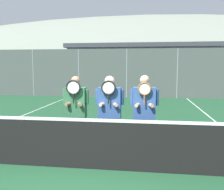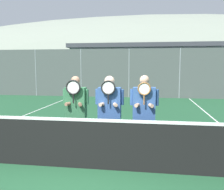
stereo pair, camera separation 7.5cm
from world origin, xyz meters
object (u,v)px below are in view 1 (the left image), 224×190
Objects in this scene: car_center at (190,80)px; car_left_of_center at (122,80)px; player_center_right at (144,111)px; player_leftmost at (76,109)px; car_far_left at (58,79)px; player_center_left at (110,109)px.

car_left_of_center is at bearing 176.89° from car_center.
car_center is (4.88, -0.27, 0.03)m from car_left_of_center.
car_center reaches higher than car_left_of_center.
player_leftmost is at bearing 177.64° from player_center_right.
car_far_left is (-5.23, 13.30, -0.10)m from player_leftmost.
car_far_left is (-6.72, 13.36, -0.12)m from player_center_right.
player_leftmost is at bearing -68.53° from car_far_left.
player_center_right is at bearing -2.36° from player_leftmost.
player_center_right is 14.96m from car_far_left.
player_leftmost is 1.49m from player_center_right.
car_left_of_center reaches higher than player_center_left.
car_far_left is at bearing 178.93° from car_center.
player_center_left is at bearing -106.54° from car_center.
car_far_left reaches higher than car_left_of_center.
car_left_of_center reaches higher than player_center_right.
car_far_left is at bearing 114.23° from player_center_left.
car_left_of_center is 0.99× the size of car_center.
player_center_left is at bearing -85.74° from car_left_of_center.
player_leftmost is 14.29m from car_far_left.
player_leftmost is 0.75m from player_center_left.
car_left_of_center reaches higher than player_leftmost.
player_center_left is at bearing -65.77° from car_far_left.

